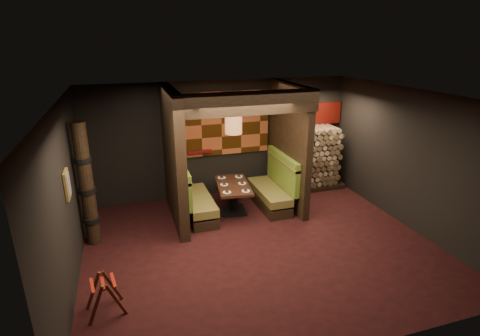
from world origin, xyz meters
name	(u,v)px	position (x,y,z in m)	size (l,w,h in m)	color
floor	(260,246)	(0.00, 0.00, -0.01)	(6.50, 5.50, 0.02)	black
ceiling	(264,96)	(0.00, 0.00, 2.86)	(6.50, 5.50, 0.02)	black
wall_back	(222,139)	(0.00, 2.76, 1.43)	(6.50, 0.02, 2.85)	black
wall_front	(348,258)	(0.00, -2.76, 1.43)	(6.50, 0.02, 2.85)	black
wall_left	(65,199)	(-3.26, 0.00, 1.43)	(0.02, 5.50, 2.85)	black
wall_right	(410,159)	(3.26, 0.00, 1.43)	(0.02, 5.50, 2.85)	black
partition_left	(174,157)	(-1.35, 1.65, 1.43)	(0.20, 2.20, 2.85)	black
partition_right	(288,146)	(1.30, 1.70, 1.43)	(0.15, 2.10, 2.85)	black
header_beam	(248,103)	(-0.02, 0.70, 2.63)	(2.85, 0.18, 0.44)	black
tapa_back_panel	(221,124)	(-0.02, 2.71, 1.82)	(2.40, 0.06, 1.55)	#AD522B
tapa_side_panel	(177,135)	(-1.23, 1.82, 1.85)	(0.04, 1.85, 1.45)	#AD522B
lacquer_shelf	(199,152)	(-0.60, 2.65, 1.18)	(0.60, 0.12, 0.07)	#570E0E
booth_bench_left	(194,199)	(-0.96, 1.65, 0.40)	(0.68, 1.60, 1.14)	black
booth_bench_right	(273,189)	(0.93, 1.65, 0.40)	(0.68, 1.60, 1.14)	black
dining_table	(233,194)	(-0.07, 1.57, 0.45)	(0.87, 1.37, 0.68)	black
place_settings	(233,184)	(-0.07, 1.57, 0.69)	(0.70, 1.11, 0.03)	white
pendant_lamp	(233,123)	(-0.07, 1.52, 2.09)	(0.36, 0.36, 0.99)	brown
framed_picture	(67,185)	(-3.22, 0.10, 1.62)	(0.05, 0.36, 0.46)	olive
luggage_rack	(104,294)	(-2.79, -1.03, 0.30)	(0.62, 0.48, 0.61)	#4A1D10
totem_column	(87,186)	(-3.05, 1.10, 1.19)	(0.31, 0.31, 2.40)	black
firewood_stack	(312,158)	(2.29, 2.35, 0.82)	(1.73, 0.70, 1.64)	black
mosaic_header	(308,114)	(2.29, 2.68, 1.92)	(1.83, 0.10, 0.56)	maroon
bay_front_post	(287,142)	(1.39, 1.96, 1.43)	(0.08, 0.08, 2.85)	black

